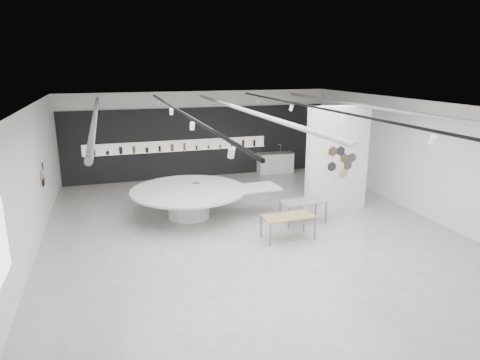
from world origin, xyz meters
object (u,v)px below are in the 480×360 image
object	(u,v)px
partition_column	(337,159)
display_island	(191,199)
kitchen_counter	(275,163)
sample_table_stone	(303,203)
sample_table_wood	(288,217)

from	to	relation	value
partition_column	display_island	bearing A→B (deg)	171.56
partition_column	kitchen_counter	size ratio (longest dim) A/B	2.11
display_island	sample_table_stone	world-z (taller)	display_island
display_island	kitchen_counter	distance (m)	6.88
sample_table_stone	kitchen_counter	xyz separation A→B (m)	(1.61, 6.38, -0.18)
sample_table_wood	partition_column	bearing A→B (deg)	36.33
partition_column	sample_table_stone	size ratio (longest dim) A/B	2.49
sample_table_wood	kitchen_counter	size ratio (longest dim) A/B	0.89
sample_table_stone	display_island	bearing A→B (deg)	154.38
sample_table_wood	sample_table_stone	bearing A→B (deg)	47.37
sample_table_wood	kitchen_counter	xyz separation A→B (m)	(2.60, 7.45, -0.17)
display_island	kitchen_counter	bearing A→B (deg)	40.97
display_island	sample_table_stone	distance (m)	3.67
partition_column	sample_table_stone	world-z (taller)	partition_column
sample_table_wood	display_island	bearing A→B (deg)	131.22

